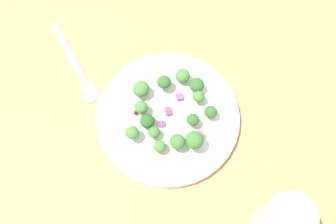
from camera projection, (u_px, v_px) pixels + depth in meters
ground_plane at (176, 106)px, 66.97cm from camera, size 180.00×180.00×2.00cm
plate at (168, 116)px, 64.17cm from camera, size 24.30×24.30×1.70cm
dressing_pool at (168, 115)px, 63.76cm from camera, size 14.10×14.10×0.20cm
broccoli_floret_0 at (199, 97)px, 63.29cm from camera, size 2.06×2.06×2.09cm
broccoli_floret_1 at (164, 82)px, 63.86cm from camera, size 2.40×2.40×2.43cm
broccoli_floret_2 at (141, 89)px, 63.73cm from camera, size 2.88×2.88×2.91cm
broccoli_floret_3 at (183, 76)px, 64.97cm from camera, size 2.55×2.55×2.58cm
broccoli_floret_4 at (193, 119)px, 61.55cm from camera, size 2.11×2.11×2.14cm
broccoli_floret_5 at (154, 132)px, 61.00cm from camera, size 1.98×1.98×2.00cm
broccoli_floret_6 at (132, 133)px, 60.39cm from camera, size 2.26×2.26×2.29cm
broccoli_floret_7 at (141, 107)px, 62.31cm from camera, size 2.27×2.27×2.30cm
broccoli_floret_8 at (211, 112)px, 62.40cm from camera, size 2.18×2.18×2.21cm
broccoli_floret_9 at (194, 140)px, 59.64cm from camera, size 2.97×2.97×3.00cm
broccoli_floret_10 at (160, 146)px, 60.08cm from camera, size 2.05×2.05×2.08cm
broccoli_floret_11 at (177, 142)px, 59.88cm from camera, size 2.56×2.56×2.59cm
broccoli_floret_12 at (196, 84)px, 64.38cm from camera, size 2.61×2.61×2.64cm
broccoli_floret_13 at (147, 121)px, 61.84cm from camera, size 2.45×2.45×2.48cm
cranberry_0 at (136, 113)px, 63.27cm from camera, size 0.72×0.72×0.72cm
cranberry_1 at (149, 124)px, 62.52cm from camera, size 0.99×0.99×0.99cm
cranberry_2 at (134, 136)px, 61.58cm from camera, size 0.76×0.76×0.76cm
onion_bit_0 at (168, 111)px, 63.54cm from camera, size 1.41×1.65×0.60cm
onion_bit_1 at (142, 87)px, 65.36cm from camera, size 1.66×1.65×0.35cm
onion_bit_2 at (200, 134)px, 61.81cm from camera, size 1.21×1.46×0.55cm
onion_bit_3 at (162, 124)px, 62.68cm from camera, size 1.41×1.40×0.45cm
onion_bit_4 at (181, 98)px, 64.33cm from camera, size 1.43×1.43×0.55cm
fork at (76, 65)px, 68.73cm from camera, size 2.59×18.66×0.50cm
water_glass at (282, 221)px, 53.17cm from camera, size 6.72×6.72×10.57cm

